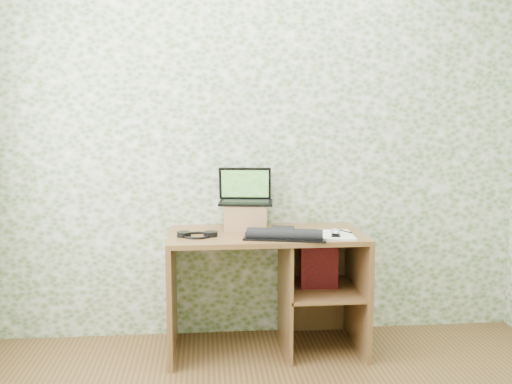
{
  "coord_description": "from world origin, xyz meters",
  "views": [
    {
      "loc": [
        -0.38,
        -1.99,
        1.47
      ],
      "look_at": [
        -0.07,
        1.39,
        1.01
      ],
      "focal_mm": 40.0,
      "sensor_mm": 36.0,
      "label": 1
    }
  ],
  "objects": [
    {
      "name": "wall_back",
      "position": [
        0.0,
        1.75,
        1.3
      ],
      "size": [
        3.5,
        0.0,
        3.5
      ],
      "primitive_type": "plane",
      "rotation": [
        1.57,
        0.0,
        0.0
      ],
      "color": "white",
      "rests_on": "ground"
    },
    {
      "name": "riser",
      "position": [
        -0.11,
        1.58,
        0.83
      ],
      "size": [
        0.29,
        0.25,
        0.16
      ],
      "primitive_type": "cube",
      "rotation": [
        0.0,
        0.0,
        -0.13
      ],
      "color": "#936442",
      "rests_on": "desk"
    },
    {
      "name": "notepad",
      "position": [
        0.41,
        1.31,
        0.76
      ],
      "size": [
        0.2,
        0.28,
        0.01
      ],
      "primitive_type": "cube",
      "rotation": [
        0.0,
        0.0,
        -0.05
      ],
      "color": "white",
      "rests_on": "desk"
    },
    {
      "name": "keyboard",
      "position": [
        0.08,
        1.28,
        0.77
      ],
      "size": [
        0.49,
        0.34,
        0.07
      ],
      "rotation": [
        0.0,
        0.0,
        -0.23
      ],
      "color": "black",
      "rests_on": "desk"
    },
    {
      "name": "desk",
      "position": [
        0.08,
        1.47,
        0.48
      ],
      "size": [
        1.2,
        0.6,
        0.75
      ],
      "color": "brown",
      "rests_on": "floor"
    },
    {
      "name": "mouse",
      "position": [
        0.39,
        1.26,
        0.78
      ],
      "size": [
        0.08,
        0.1,
        0.03
      ],
      "primitive_type": "ellipsoid",
      "rotation": [
        0.0,
        0.0,
        -0.21
      ],
      "color": "silver",
      "rests_on": "notepad"
    },
    {
      "name": "laptop",
      "position": [
        -0.11,
        1.62,
        0.96
      ],
      "size": [
        0.36,
        0.28,
        0.23
      ],
      "rotation": [
        0.0,
        0.0,
        -0.13
      ],
      "color": "black",
      "rests_on": "riser"
    },
    {
      "name": "pen",
      "position": [
        0.48,
        1.37,
        0.77
      ],
      "size": [
        0.06,
        0.12,
        0.01
      ],
      "primitive_type": "cylinder",
      "rotation": [
        1.57,
        0.0,
        0.47
      ],
      "color": "black",
      "rests_on": "notepad"
    },
    {
      "name": "red_box",
      "position": [
        0.33,
        1.44,
        0.53
      ],
      "size": [
        0.24,
        0.08,
        0.28
      ],
      "primitive_type": "cube",
      "rotation": [
        0.0,
        0.0,
        -0.03
      ],
      "color": "maroon",
      "rests_on": "desk"
    },
    {
      "name": "headphones",
      "position": [
        -0.42,
        1.37,
        0.76
      ],
      "size": [
        0.24,
        0.18,
        0.03
      ],
      "rotation": [
        0.0,
        0.0,
        -0.04
      ],
      "color": "black",
      "rests_on": "desk"
    }
  ]
}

